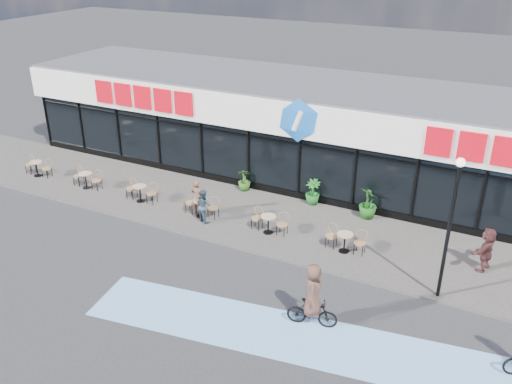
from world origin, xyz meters
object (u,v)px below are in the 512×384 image
potted_plant_mid (368,203)px  patron_left (197,197)px  potted_plant_right (313,192)px  cyclist_a (313,300)px  lamp_post (451,217)px  bistro_set_0 (38,166)px  pedestrian_a (486,249)px  potted_plant_left (244,180)px  patron_right (204,205)px

potted_plant_mid → patron_left: bearing=-155.6°
potted_plant_right → cyclist_a: (2.95, -7.57, 0.25)m
potted_plant_mid → potted_plant_right: potted_plant_mid is taller
lamp_post → bistro_set_0: lamp_post is taller
patron_left → potted_plant_right: bearing=-143.6°
patron_left → pedestrian_a: pedestrian_a is taller
potted_plant_left → cyclist_a: 9.78m
potted_plant_left → patron_right: 3.41m
potted_plant_mid → patron_left: patron_left is taller
potted_plant_left → potted_plant_mid: 5.83m
lamp_post → potted_plant_mid: (-3.62, 4.28, -2.23)m
potted_plant_right → pedestrian_a: 7.57m
potted_plant_right → patron_left: bearing=-142.1°
lamp_post → pedestrian_a: (1.13, 2.29, -2.07)m
patron_right → cyclist_a: (6.35, -4.09, 0.11)m
pedestrian_a → potted_plant_right: bearing=-88.0°
lamp_post → cyclist_a: size_ratio=2.26×
potted_plant_right → pedestrian_a: (7.26, -2.14, 0.25)m
bistro_set_0 → pedestrian_a: bearing=2.7°
potted_plant_left → patron_left: 3.07m
potted_plant_left → cyclist_a: (6.28, -7.49, 0.30)m
potted_plant_left → patron_left: patron_left is taller
potted_plant_right → patron_left: 5.01m
potted_plant_right → patron_left: size_ratio=0.73×
potted_plant_left → patron_right: patron_right is taller
bistro_set_0 → patron_right: bearing=-2.3°
potted_plant_left → cyclist_a: cyclist_a is taller
potted_plant_mid → cyclist_a: 7.43m
bistro_set_0 → cyclist_a: bearing=-15.6°
bistro_set_0 → pedestrian_a: size_ratio=0.94×
bistro_set_0 → potted_plant_right: (13.13, 3.09, 0.11)m
potted_plant_left → cyclist_a: size_ratio=0.48×
cyclist_a → patron_right: bearing=147.2°
patron_right → pedestrian_a: 10.74m
cyclist_a → potted_plant_right: bearing=111.3°
potted_plant_right → patron_right: bearing=-134.2°
patron_left → patron_right: (0.55, -0.41, -0.07)m
potted_plant_left → cyclist_a: bearing=-50.0°
bistro_set_0 → potted_plant_right: potted_plant_right is taller
bistro_set_0 → patron_left: patron_left is taller
potted_plant_mid → pedestrian_a: size_ratio=0.81×
potted_plant_right → cyclist_a: size_ratio=0.53×
potted_plant_mid → patron_right: size_ratio=0.93×
potted_plant_mid → bistro_set_0: bearing=-169.4°
potted_plant_mid → pedestrian_a: (4.76, -1.98, 0.16)m
potted_plant_left → bistro_set_0: bearing=-162.9°
patron_right → patron_left: bearing=-16.9°
patron_right → potted_plant_left: bearing=-71.6°
potted_plant_mid → potted_plant_right: 2.51m
lamp_post → cyclist_a: 4.92m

